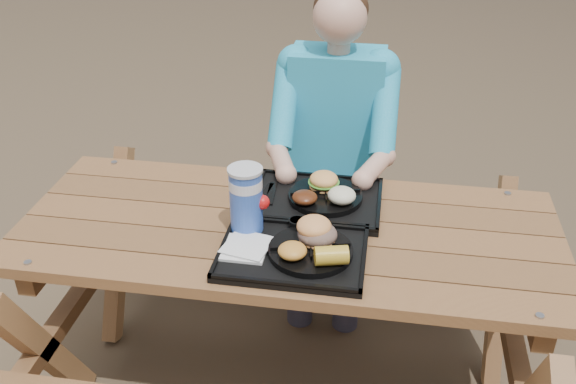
# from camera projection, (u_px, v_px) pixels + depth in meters

# --- Properties ---
(picnic_table) EXTENTS (1.80, 1.49, 0.75)m
(picnic_table) POSITION_uv_depth(u_px,v_px,m) (288.00, 312.00, 2.32)
(picnic_table) COLOR #999999
(picnic_table) RESTS_ON ground
(tray_near) EXTENTS (0.45, 0.35, 0.02)m
(tray_near) POSITION_uv_depth(u_px,v_px,m) (293.00, 253.00, 1.98)
(tray_near) COLOR black
(tray_near) RESTS_ON picnic_table
(tray_far) EXTENTS (0.45, 0.35, 0.02)m
(tray_far) POSITION_uv_depth(u_px,v_px,m) (316.00, 202.00, 2.25)
(tray_far) COLOR black
(tray_far) RESTS_ON picnic_table
(plate_near) EXTENTS (0.26, 0.26, 0.02)m
(plate_near) POSITION_uv_depth(u_px,v_px,m) (310.00, 251.00, 1.96)
(plate_near) COLOR black
(plate_near) RESTS_ON tray_near
(plate_far) EXTENTS (0.26, 0.26, 0.02)m
(plate_far) POSITION_uv_depth(u_px,v_px,m) (325.00, 196.00, 2.24)
(plate_far) COLOR black
(plate_far) RESTS_ON tray_far
(napkin_stack) EXTENTS (0.14, 0.14, 0.02)m
(napkin_stack) POSITION_uv_depth(u_px,v_px,m) (244.00, 248.00, 1.98)
(napkin_stack) COLOR silver
(napkin_stack) RESTS_ON tray_near
(soda_cup) EXTENTS (0.10, 0.10, 0.21)m
(soda_cup) POSITION_uv_depth(u_px,v_px,m) (246.00, 201.00, 2.03)
(soda_cup) COLOR #1741AE
(soda_cup) RESTS_ON tray_near
(condiment_bbq) EXTENTS (0.06, 0.06, 0.03)m
(condiment_bbq) POSITION_uv_depth(u_px,v_px,m) (297.00, 224.00, 2.08)
(condiment_bbq) COLOR black
(condiment_bbq) RESTS_ON tray_near
(condiment_mustard) EXTENTS (0.06, 0.06, 0.03)m
(condiment_mustard) POSITION_uv_depth(u_px,v_px,m) (318.00, 226.00, 2.07)
(condiment_mustard) COLOR gold
(condiment_mustard) RESTS_ON tray_near
(sandwich) EXTENTS (0.11, 0.11, 0.12)m
(sandwich) POSITION_uv_depth(u_px,v_px,m) (318.00, 225.00, 1.96)
(sandwich) COLOR #EF9A54
(sandwich) RESTS_ON plate_near
(mac_cheese) EXTENTS (0.09, 0.09, 0.04)m
(mac_cheese) POSITION_uv_depth(u_px,v_px,m) (292.00, 251.00, 1.90)
(mac_cheese) COLOR gold
(mac_cheese) RESTS_ON plate_near
(corn_cob) EXTENTS (0.12, 0.12, 0.06)m
(corn_cob) POSITION_uv_depth(u_px,v_px,m) (331.00, 255.00, 1.87)
(corn_cob) COLOR gold
(corn_cob) RESTS_ON plate_near
(cutlery_far) EXTENTS (0.04, 0.16, 0.01)m
(cutlery_far) POSITION_uv_depth(u_px,v_px,m) (271.00, 193.00, 2.28)
(cutlery_far) COLOR black
(cutlery_far) RESTS_ON tray_far
(burger) EXTENTS (0.10, 0.10, 0.09)m
(burger) POSITION_uv_depth(u_px,v_px,m) (324.00, 176.00, 2.25)
(burger) COLOR #F6A856
(burger) RESTS_ON plate_far
(baked_beans) EXTENTS (0.09, 0.09, 0.04)m
(baked_beans) POSITION_uv_depth(u_px,v_px,m) (305.00, 197.00, 2.18)
(baked_beans) COLOR #512410
(baked_beans) RESTS_ON plate_far
(potato_salad) EXTENTS (0.10, 0.10, 0.05)m
(potato_salad) POSITION_uv_depth(u_px,v_px,m) (342.00, 195.00, 2.18)
(potato_salad) COLOR #E8E4C5
(potato_salad) RESTS_ON plate_far
(diner) EXTENTS (0.48, 0.84, 1.28)m
(diner) POSITION_uv_depth(u_px,v_px,m) (334.00, 162.00, 2.77)
(diner) COLOR #1BC3B9
(diner) RESTS_ON ground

